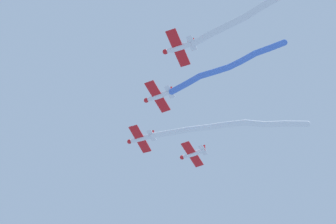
{
  "coord_description": "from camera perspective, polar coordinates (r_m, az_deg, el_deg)",
  "views": [
    {
      "loc": [
        33.82,
        46.31,
        1.66
      ],
      "look_at": [
        1.01,
        6.98,
        59.4
      ],
      "focal_mm": 53.4,
      "sensor_mm": 36.0,
      "label": 1
    }
  ],
  "objects": [
    {
      "name": "airplane_lead",
      "position": [
        81.28,
        -3.16,
        -3.05
      ],
      "size": [
        6.17,
        4.87,
        1.59
      ],
      "rotation": [
        0.0,
        0.0,
        5.24
      ],
      "color": "white"
    },
    {
      "name": "airplane_left_wing",
      "position": [
        75.14,
        -1.15,
        1.82
      ],
      "size": [
        6.28,
        4.89,
        1.59
      ],
      "rotation": [
        0.0,
        0.0,
        5.17
      ],
      "color": "white"
    },
    {
      "name": "airplane_slot",
      "position": [
        69.49,
        1.2,
        7.36
      ],
      "size": [
        6.18,
        4.86,
        1.59
      ],
      "rotation": [
        0.0,
        0.0,
        5.23
      ],
      "color": "white"
    },
    {
      "name": "smoke_trail_slot",
      "position": [
        67.65,
        9.67,
        11.29
      ],
      "size": [
        6.05,
        18.11,
        1.75
      ],
      "color": "white"
    },
    {
      "name": "smoke_trail_left_wing",
      "position": [
        73.47,
        6.71,
        5.16
      ],
      "size": [
        8.76,
        16.72,
        3.51
      ],
      "color": "#4C75DB"
    },
    {
      "name": "smoke_trail_lead",
      "position": [
        78.1,
        6.77,
        -1.7
      ],
      "size": [
        16.07,
        19.54,
        3.29
      ],
      "color": "white"
    },
    {
      "name": "airplane_right_wing",
      "position": [
        84.24,
        2.83,
        -4.8
      ],
      "size": [
        6.32,
        4.9,
        1.59
      ],
      "rotation": [
        0.0,
        0.0,
        5.14
      ],
      "color": "white"
    }
  ]
}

